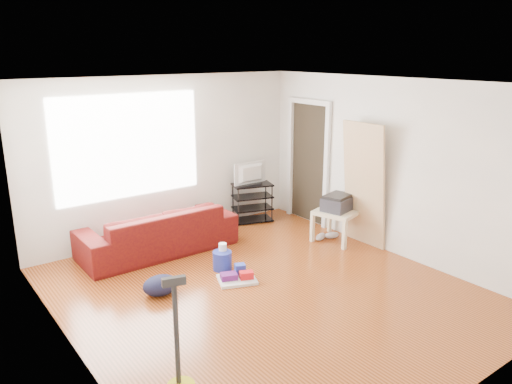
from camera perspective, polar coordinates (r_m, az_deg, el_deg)
room at (r=5.91m, az=0.79°, el=0.25°), size 4.51×5.01×2.51m
sofa at (r=7.51m, az=-11.01°, el=-6.67°), size 2.25×0.88×0.66m
tv_stand at (r=8.54m, az=-0.42°, el=-1.18°), size 0.74×0.56×0.66m
tv at (r=8.40m, az=-0.43°, el=2.12°), size 0.64×0.08×0.37m
side_table at (r=7.76m, az=9.26°, el=-2.59°), size 0.75×0.75×0.49m
printer at (r=7.70m, az=9.33°, el=-1.20°), size 0.55×0.47×0.25m
bucket at (r=6.82m, az=-3.85°, el=-8.80°), size 0.31×0.31×0.25m
toilet_paper at (r=6.79m, az=-3.81°, el=-7.27°), size 0.11×0.11×0.10m
cleaning_tray at (r=6.48m, az=-2.15°, el=-9.65°), size 0.57×0.52×0.17m
backpack at (r=6.27m, az=-10.82°, el=-11.40°), size 0.44×0.35×0.24m
sneakers at (r=7.89m, az=8.02°, el=-5.00°), size 0.46×0.24×0.10m
door_panel at (r=7.81m, az=11.84°, el=-5.82°), size 0.23×0.75×1.86m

